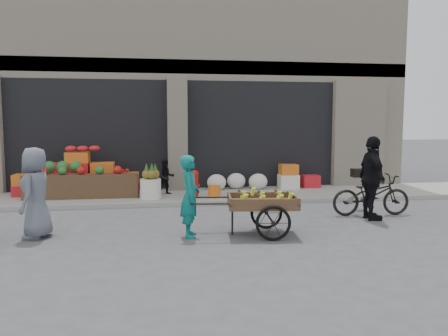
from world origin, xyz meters
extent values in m
plane|color=#424244|center=(0.00, 0.00, 0.00)|extent=(80.00, 80.00, 0.00)
cube|color=gray|center=(0.00, 4.10, 0.06)|extent=(18.00, 2.20, 0.12)
cube|color=beige|center=(0.00, 8.20, 3.50)|extent=(14.00, 6.00, 7.00)
cube|color=gray|center=(0.00, 5.35, 3.60)|extent=(14.00, 0.30, 0.40)
cube|color=black|center=(-2.48, 6.00, 1.67)|extent=(4.40, 1.60, 3.10)
cube|color=black|center=(2.48, 6.00, 1.67)|extent=(4.40, 1.60, 3.10)
cube|color=beige|center=(0.00, 5.15, 1.67)|extent=(0.55, 0.80, 3.22)
cube|color=brown|center=(-2.48, 3.95, 0.42)|extent=(2.80, 0.45, 0.60)
sphere|color=#1E5923|center=(-3.17, 4.45, 0.86)|extent=(0.34, 0.34, 0.34)
cylinder|color=silver|center=(-0.75, 3.60, 0.37)|extent=(0.52, 0.52, 0.50)
cylinder|color=#A5140F|center=(0.35, 3.55, 0.40)|extent=(0.20, 0.20, 0.56)
sphere|color=#A5140F|center=(0.35, 3.55, 0.72)|extent=(0.22, 0.22, 0.22)
cylinder|color=orange|center=(0.85, 3.50, 0.27)|extent=(0.32, 0.32, 0.30)
ellipsoid|color=silver|center=(1.68, 4.70, 0.34)|extent=(1.70, 0.60, 0.44)
imported|color=black|center=(-0.35, 4.20, 0.58)|extent=(0.51, 0.43, 0.93)
cube|color=brown|center=(1.28, 0.16, 0.56)|extent=(1.31, 0.94, 0.11)
torus|color=black|center=(1.37, -0.29, 0.31)|extent=(0.62, 0.12, 0.62)
torus|color=black|center=(1.47, 0.58, 0.31)|extent=(0.62, 0.12, 0.62)
cylinder|color=black|center=(0.74, 0.22, 0.25)|extent=(0.04, 0.04, 0.51)
imported|color=#0E6C66|center=(-0.02, 0.22, 0.73)|extent=(0.41, 0.57, 1.46)
imported|color=slate|center=(-2.69, 0.57, 0.80)|extent=(0.64, 0.86, 1.60)
imported|color=black|center=(4.03, 1.41, 0.45)|extent=(1.75, 0.69, 0.90)
imported|color=black|center=(3.83, 1.01, 0.87)|extent=(0.48, 1.05, 1.75)
camera|label=1|loc=(-0.59, -7.39, 2.03)|focal=35.00mm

